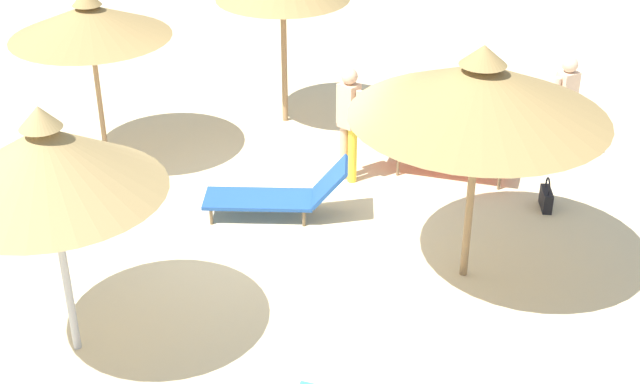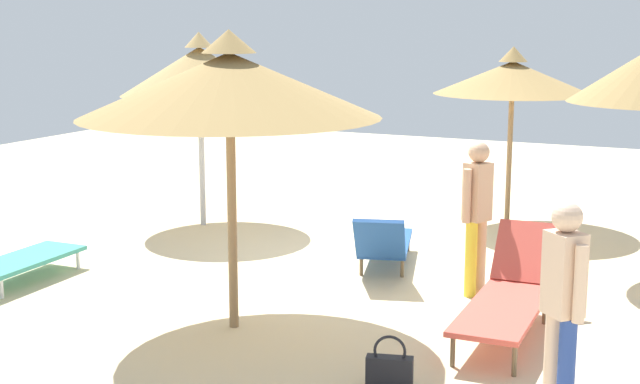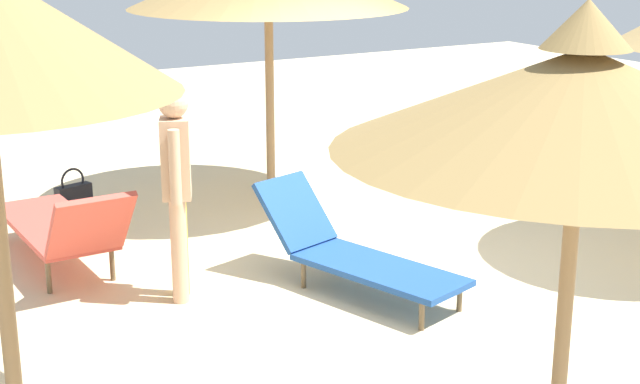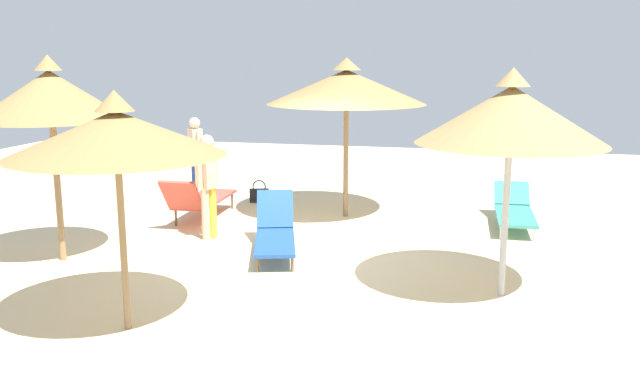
% 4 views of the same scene
% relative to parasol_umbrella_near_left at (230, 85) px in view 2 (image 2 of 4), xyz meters
% --- Properties ---
extents(ground, '(24.00, 24.00, 0.10)m').
position_rel_parasol_umbrella_near_left_xyz_m(ground, '(-2.49, 0.33, -2.43)').
color(ground, beige).
extents(parasol_umbrella_near_left, '(2.87, 2.87, 2.89)m').
position_rel_parasol_umbrella_near_left_xyz_m(parasol_umbrella_near_left, '(0.00, 0.00, 0.00)').
color(parasol_umbrella_near_left, olive).
rests_on(parasol_umbrella_near_left, ground).
extents(parasol_umbrella_back, '(2.26, 2.26, 2.80)m').
position_rel_parasol_umbrella_near_left_xyz_m(parasol_umbrella_back, '(-3.65, -2.69, -0.13)').
color(parasol_umbrella_back, '#B2B2B7').
rests_on(parasol_umbrella_back, ground).
extents(parasol_umbrella_far_left, '(2.27, 2.27, 2.59)m').
position_rel_parasol_umbrella_near_left_xyz_m(parasol_umbrella_far_left, '(-5.65, 1.33, -0.23)').
color(parasol_umbrella_far_left, olive).
rests_on(parasol_umbrella_far_left, ground).
extents(lounge_chair_edge, '(2.02, 0.67, 0.63)m').
position_rel_parasol_umbrella_near_left_xyz_m(lounge_chair_edge, '(-0.06, -3.01, -2.08)').
color(lounge_chair_edge, teal).
rests_on(lounge_chair_edge, ground).
extents(lounge_chair_near_right, '(2.18, 0.70, 0.91)m').
position_rel_parasol_umbrella_near_left_xyz_m(lounge_chair_near_right, '(-0.95, 2.49, -1.97)').
color(lounge_chair_near_right, '#CC4C3F').
rests_on(lounge_chair_near_right, ground).
extents(lounge_chair_front, '(1.99, 1.09, 0.81)m').
position_rel_parasol_umbrella_near_left_xyz_m(lounge_chair_front, '(-2.57, 0.58, -2.04)').
color(lounge_chair_front, '#1E478C').
rests_on(lounge_chair_front, ground).
extents(person_standing_center, '(0.35, 0.36, 1.69)m').
position_rel_parasol_umbrella_near_left_xyz_m(person_standing_center, '(0.77, 3.29, -1.41)').
color(person_standing_center, navy).
rests_on(person_standing_center, ground).
extents(person_standing_near_left, '(0.41, 0.30, 1.70)m').
position_rel_parasol_umbrella_near_left_xyz_m(person_standing_near_left, '(-2.02, 1.86, -1.41)').
color(person_standing_near_left, tan).
rests_on(person_standing_near_left, ground).
extents(handbag, '(0.22, 0.40, 0.46)m').
position_rel_parasol_umbrella_near_left_xyz_m(handbag, '(0.76, 1.93, -2.22)').
color(handbag, black).
rests_on(handbag, ground).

